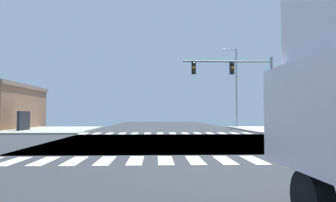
{
  "coord_description": "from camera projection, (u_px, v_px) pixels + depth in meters",
  "views": [
    {
      "loc": [
        -1.06,
        -17.86,
        1.55
      ],
      "look_at": [
        -0.14,
        6.52,
        2.56
      ],
      "focal_mm": 33.56,
      "sensor_mm": 36.0,
      "label": 1
    }
  ],
  "objects": [
    {
      "name": "sidewalk_corner_ne",
      "position": [
        302.0,
        129.0,
        30.28
      ],
      "size": [
        12.0,
        12.0,
        0.14
      ],
      "color": "#A09B91",
      "rests_on": "ground"
    },
    {
      "name": "crosswalk_near",
      "position": [
        180.0,
        160.0,
        10.51
      ],
      "size": [
        13.5,
        2.0,
        0.01
      ],
      "color": "white",
      "rests_on": "ground"
    },
    {
      "name": "street_lamp",
      "position": [
        235.0,
        81.0,
        36.17
      ],
      "size": [
        1.78,
        0.32,
        9.13
      ],
      "color": "gray",
      "rests_on": "ground"
    },
    {
      "name": "ground",
      "position": [
        175.0,
        142.0,
        17.8
      ],
      "size": [
        90.0,
        90.0,
        0.05
      ],
      "color": "#2B2E32"
    },
    {
      "name": "sidewalk_corner_nw",
      "position": [
        28.0,
        130.0,
        29.3
      ],
      "size": [
        12.0,
        12.0,
        0.14
      ],
      "color": "#999F8D",
      "rests_on": "ground"
    },
    {
      "name": "crosswalk_far",
      "position": [
        166.0,
        133.0,
        25.08
      ],
      "size": [
        13.5,
        2.0,
        0.01
      ],
      "color": "white",
      "rests_on": "ground"
    },
    {
      "name": "traffic_signal_mast",
      "position": [
        237.0,
        76.0,
        25.73
      ],
      "size": [
        7.44,
        0.55,
        6.26
      ],
      "color": "gray",
      "rests_on": "ground"
    }
  ]
}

